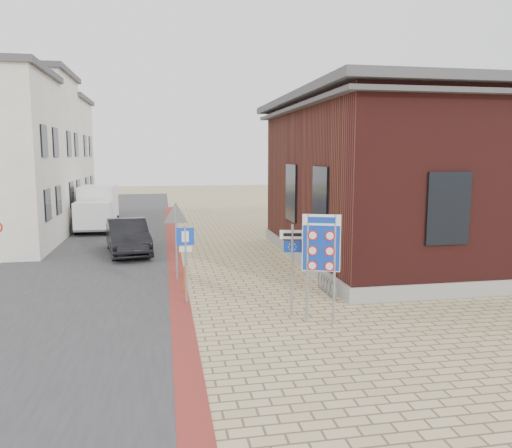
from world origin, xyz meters
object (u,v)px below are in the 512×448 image
object	(u,v)px
parking_sign	(186,251)
border_sign	(321,245)
bollard	(185,280)
essen_sign	(292,255)
sedan	(128,237)
box_truck	(97,208)

from	to	relation	value
parking_sign	border_sign	bearing A→B (deg)	-34.19
parking_sign	bollard	bearing A→B (deg)	91.75
essen_sign	parking_sign	bearing A→B (deg)	160.12
essen_sign	sedan	bearing A→B (deg)	128.55
box_truck	bollard	world-z (taller)	box_truck
border_sign	essen_sign	distance (m)	1.02
sedan	parking_sign	distance (m)	8.41
parking_sign	bollard	world-z (taller)	parking_sign
box_truck	essen_sign	bearing A→B (deg)	-66.79
border_sign	bollard	xyz separation A→B (m)	(-3.38, 3.46, -1.64)
sedan	box_truck	xyz separation A→B (m)	(-2.21, 7.55, 0.55)
border_sign	parking_sign	xyz separation A→B (m)	(-3.38, 2.45, -0.49)
box_truck	parking_sign	size ratio (longest dim) A/B	2.09
essen_sign	bollard	xyz separation A→B (m)	(-2.80, 2.72, -1.24)
parking_sign	bollard	xyz separation A→B (m)	(0.00, 1.02, -1.14)
essen_sign	border_sign	bearing A→B (deg)	-41.00
essen_sign	parking_sign	distance (m)	3.28
sedan	box_truck	size ratio (longest dim) A/B	0.96
border_sign	essen_sign	bearing A→B (deg)	148.39
box_truck	bollard	size ratio (longest dim) A/B	5.52
bollard	essen_sign	bearing A→B (deg)	-44.15
sedan	box_truck	distance (m)	7.88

